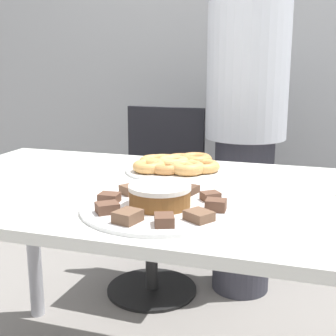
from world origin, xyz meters
name	(u,v)px	position (x,y,z in m)	size (l,w,h in m)	color
wall_back	(256,25)	(0.00, 1.53, 1.30)	(8.00, 0.05, 2.60)	#A8AAAD
table	(181,219)	(0.00, 0.00, 0.66)	(1.66, 0.86, 0.74)	silver
person_standing	(246,129)	(0.05, 0.90, 0.80)	(0.37, 0.37, 1.53)	#383842
office_chair_left	(156,206)	(-0.35, 0.79, 0.42)	(0.45, 0.45, 0.88)	black
plate_cake	(161,208)	(0.00, -0.19, 0.75)	(0.40, 0.40, 0.01)	white
plate_donuts	(173,170)	(-0.09, 0.22, 0.75)	(0.32, 0.32, 0.01)	white
frosted_cake	(161,195)	(0.00, -0.19, 0.78)	(0.16, 0.16, 0.06)	brown
lamington_0	(109,198)	(-0.14, -0.20, 0.76)	(0.05, 0.05, 0.02)	brown
lamington_1	(107,208)	(-0.10, -0.28, 0.77)	(0.07, 0.07, 0.02)	brown
lamington_2	(128,216)	(-0.03, -0.32, 0.77)	(0.06, 0.07, 0.03)	brown
lamington_3	(164,220)	(0.05, -0.32, 0.77)	(0.06, 0.06, 0.02)	brown
lamington_4	(199,216)	(0.12, -0.27, 0.76)	(0.08, 0.07, 0.02)	brown
lamington_5	(216,205)	(0.14, -0.18, 0.77)	(0.05, 0.04, 0.03)	brown
lamington_6	(210,196)	(0.11, -0.10, 0.76)	(0.06, 0.06, 0.02)	brown
lamington_7	(188,190)	(0.04, -0.06, 0.76)	(0.06, 0.06, 0.02)	#513828
lamington_8	(159,187)	(-0.05, -0.06, 0.77)	(0.07, 0.07, 0.03)	brown
lamington_9	(129,190)	(-0.11, -0.12, 0.77)	(0.06, 0.06, 0.02)	brown
donut_0	(173,163)	(-0.09, 0.22, 0.77)	(0.11, 0.11, 0.04)	#E5AD66
donut_1	(149,166)	(-0.15, 0.15, 0.77)	(0.11, 0.11, 0.03)	tan
donut_2	(166,168)	(-0.09, 0.16, 0.77)	(0.11, 0.11, 0.03)	#C68447
donut_3	(187,168)	(-0.03, 0.16, 0.77)	(0.11, 0.11, 0.04)	tan
donut_4	(201,166)	(0.01, 0.21, 0.77)	(0.12, 0.12, 0.03)	tan
donut_5	(196,160)	(-0.03, 0.29, 0.77)	(0.12, 0.12, 0.04)	#D18E4C
donut_6	(181,159)	(-0.09, 0.30, 0.77)	(0.10, 0.10, 0.03)	#D18E4C
donut_7	(163,161)	(-0.14, 0.26, 0.77)	(0.11, 0.11, 0.03)	tan
donut_8	(156,162)	(-0.15, 0.22, 0.77)	(0.12, 0.12, 0.04)	tan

